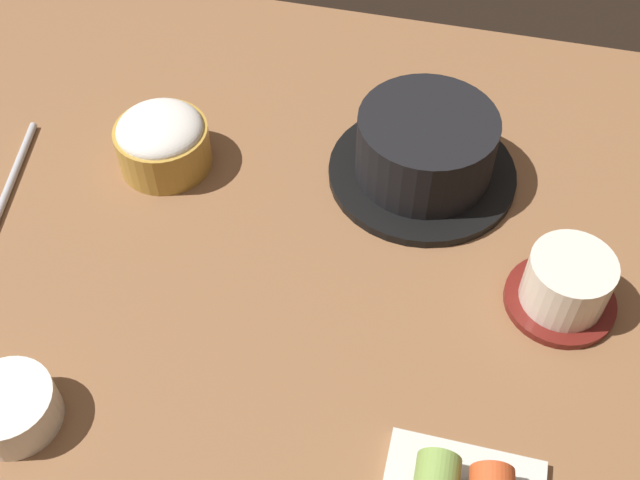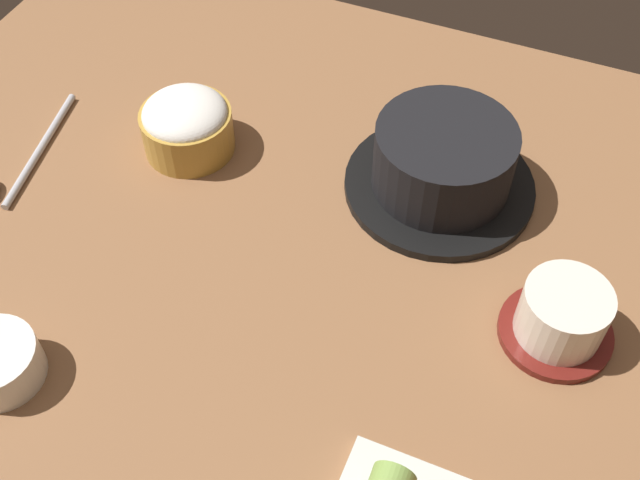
{
  "view_description": "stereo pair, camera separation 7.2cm",
  "coord_description": "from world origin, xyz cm",
  "px_view_note": "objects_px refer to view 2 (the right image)",
  "views": [
    {
      "loc": [
        12.73,
        -46.04,
        60.75
      ],
      "look_at": [
        2.0,
        -2.0,
        5.0
      ],
      "focal_mm": 43.75,
      "sensor_mm": 36.0,
      "label": 1
    },
    {
      "loc": [
        19.55,
        -43.79,
        60.75
      ],
      "look_at": [
        2.0,
        -2.0,
        5.0
      ],
      "focal_mm": 43.75,
      "sensor_mm": 36.0,
      "label": 2
    }
  ],
  "objects_px": {
    "stone_pot": "(443,163)",
    "spoon": "(2,176)",
    "tea_cup_with_saucer": "(562,316)",
    "rice_bowl": "(187,124)"
  },
  "relations": [
    {
      "from": "stone_pot",
      "to": "rice_bowl",
      "type": "distance_m",
      "value": 0.27
    },
    {
      "from": "stone_pot",
      "to": "tea_cup_with_saucer",
      "type": "height_order",
      "value": "stone_pot"
    },
    {
      "from": "stone_pot",
      "to": "tea_cup_with_saucer",
      "type": "distance_m",
      "value": 0.2
    },
    {
      "from": "rice_bowl",
      "to": "tea_cup_with_saucer",
      "type": "bearing_deg",
      "value": -11.58
    },
    {
      "from": "stone_pot",
      "to": "spoon",
      "type": "relative_size",
      "value": 1.01
    },
    {
      "from": "rice_bowl",
      "to": "spoon",
      "type": "height_order",
      "value": "rice_bowl"
    },
    {
      "from": "tea_cup_with_saucer",
      "to": "rice_bowl",
      "type": "bearing_deg",
      "value": 168.42
    },
    {
      "from": "stone_pot",
      "to": "rice_bowl",
      "type": "xyz_separation_m",
      "value": [
        -0.26,
        -0.04,
        -0.0
      ]
    },
    {
      "from": "rice_bowl",
      "to": "stone_pot",
      "type": "bearing_deg",
      "value": 9.6
    },
    {
      "from": "rice_bowl",
      "to": "spoon",
      "type": "distance_m",
      "value": 0.2
    }
  ]
}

